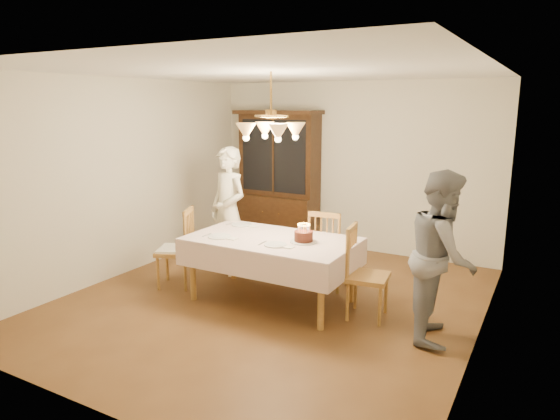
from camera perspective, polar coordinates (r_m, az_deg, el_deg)
The scene contains 14 objects.
ground at distance 5.95m, azimuth -0.95°, elevation -10.30°, with size 5.00×5.00×0.00m, color #563418.
room_shell at distance 5.54m, azimuth -1.01°, elevation 5.00°, with size 5.00×5.00×5.00m.
dining_table at distance 5.72m, azimuth -0.98°, elevation -3.96°, with size 1.90×1.10×0.76m.
china_hutch at distance 8.13m, azimuth -0.14°, elevation 3.42°, with size 1.38×0.54×2.16m.
chair_far_side at distance 6.24m, azimuth 5.54°, elevation -4.96°, with size 0.47×0.45×1.00m.
chair_left_end at distance 6.40m, azimuth -11.83°, elevation -4.61°, with size 0.56×0.57×1.00m.
chair_right_end at distance 5.45m, azimuth 9.88°, elevation -7.63°, with size 0.47×0.49×1.00m.
elderly_woman at distance 6.68m, azimuth -5.91°, elevation -0.15°, with size 0.63×0.41×1.72m, color #F4EBCE.
adult_in_grey at distance 5.05m, azimuth 18.06°, elevation -5.01°, with size 0.81×0.63×1.66m, color slate.
birthday_cake at distance 5.53m, azimuth 2.71°, elevation -3.11°, with size 0.30×0.30×0.21m.
place_setting_near_left at distance 5.78m, azimuth -6.83°, elevation -3.04°, with size 0.42×0.27×0.02m.
place_setting_near_right at distance 5.40m, azimuth -0.41°, elevation -4.02°, with size 0.39×0.25×0.02m.
place_setting_far_left at distance 6.31m, azimuth -4.31°, elevation -1.70°, with size 0.40×0.26×0.02m.
chandelier at distance 5.51m, azimuth -1.02°, elevation 9.09°, with size 0.62×0.62×0.73m.
Camera 1 is at (2.76, -4.76, 2.26)m, focal length 32.00 mm.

